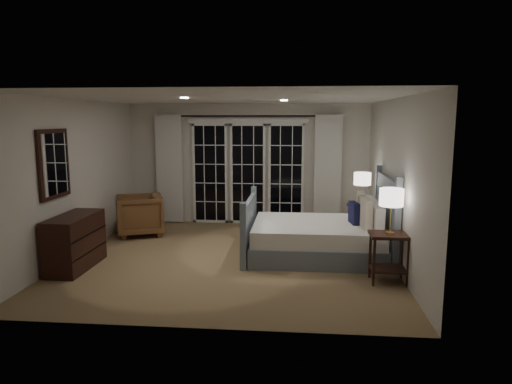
# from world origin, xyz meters

# --- Properties ---
(floor) EXTENTS (5.00, 5.00, 0.00)m
(floor) POSITION_xyz_m (0.00, 0.00, 0.00)
(floor) COLOR #7F6344
(floor) RESTS_ON ground
(ceiling) EXTENTS (5.00, 5.00, 0.00)m
(ceiling) POSITION_xyz_m (0.00, 0.00, 2.50)
(ceiling) COLOR silver
(ceiling) RESTS_ON wall_back
(wall_left) EXTENTS (0.02, 5.00, 2.50)m
(wall_left) POSITION_xyz_m (-2.50, 0.00, 1.25)
(wall_left) COLOR beige
(wall_left) RESTS_ON floor
(wall_right) EXTENTS (0.02, 5.00, 2.50)m
(wall_right) POSITION_xyz_m (2.50, 0.00, 1.25)
(wall_right) COLOR beige
(wall_right) RESTS_ON floor
(wall_back) EXTENTS (5.00, 0.02, 2.50)m
(wall_back) POSITION_xyz_m (0.00, 2.50, 1.25)
(wall_back) COLOR beige
(wall_back) RESTS_ON floor
(wall_front) EXTENTS (5.00, 0.02, 2.50)m
(wall_front) POSITION_xyz_m (0.00, -2.50, 1.25)
(wall_front) COLOR beige
(wall_front) RESTS_ON floor
(french_doors) EXTENTS (2.50, 0.04, 2.20)m
(french_doors) POSITION_xyz_m (0.00, 2.46, 1.09)
(french_doors) COLOR black
(french_doors) RESTS_ON wall_back
(curtain_rod) EXTENTS (3.50, 0.03, 0.03)m
(curtain_rod) POSITION_xyz_m (0.00, 2.40, 2.25)
(curtain_rod) COLOR black
(curtain_rod) RESTS_ON wall_back
(curtain_left) EXTENTS (0.55, 0.10, 2.25)m
(curtain_left) POSITION_xyz_m (-1.65, 2.38, 1.15)
(curtain_left) COLOR silver
(curtain_left) RESTS_ON curtain_rod
(curtain_right) EXTENTS (0.55, 0.10, 2.25)m
(curtain_right) POSITION_xyz_m (1.65, 2.38, 1.15)
(curtain_right) COLOR silver
(curtain_right) RESTS_ON curtain_rod
(downlight_a) EXTENTS (0.12, 0.12, 0.01)m
(downlight_a) POSITION_xyz_m (0.80, 0.60, 2.49)
(downlight_a) COLOR white
(downlight_a) RESTS_ON ceiling
(downlight_b) EXTENTS (0.12, 0.12, 0.01)m
(downlight_b) POSITION_xyz_m (-0.60, -0.40, 2.49)
(downlight_b) COLOR white
(downlight_b) RESTS_ON ceiling
(bed) EXTENTS (2.23, 1.60, 1.30)m
(bed) POSITION_xyz_m (1.42, 0.22, 0.33)
(bed) COLOR slate
(bed) RESTS_ON floor
(nightstand_left) EXTENTS (0.52, 0.42, 0.68)m
(nightstand_left) POSITION_xyz_m (2.28, -0.90, 0.45)
(nightstand_left) COLOR black
(nightstand_left) RESTS_ON floor
(nightstand_right) EXTENTS (0.49, 0.40, 0.64)m
(nightstand_right) POSITION_xyz_m (2.21, 1.34, 0.42)
(nightstand_right) COLOR black
(nightstand_right) RESTS_ON floor
(lamp_left) EXTENTS (0.32, 0.32, 0.61)m
(lamp_left) POSITION_xyz_m (2.28, -0.90, 1.16)
(lamp_left) COLOR #D3AF54
(lamp_left) RESTS_ON nightstand_left
(lamp_right) EXTENTS (0.31, 0.31, 0.59)m
(lamp_right) POSITION_xyz_m (2.21, 1.34, 1.12)
(lamp_right) COLOR #D3AF54
(lamp_right) RESTS_ON nightstand_right
(armchair) EXTENTS (1.09, 1.07, 0.77)m
(armchair) POSITION_xyz_m (-1.95, 1.30, 0.38)
(armchair) COLOR brown
(armchair) RESTS_ON floor
(dresser) EXTENTS (0.48, 1.12, 0.80)m
(dresser) POSITION_xyz_m (-2.23, -0.70, 0.40)
(dresser) COLOR black
(dresser) RESTS_ON floor
(mirror) EXTENTS (0.05, 0.85, 1.00)m
(mirror) POSITION_xyz_m (-2.47, -0.70, 1.55)
(mirror) COLOR black
(mirror) RESTS_ON wall_left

